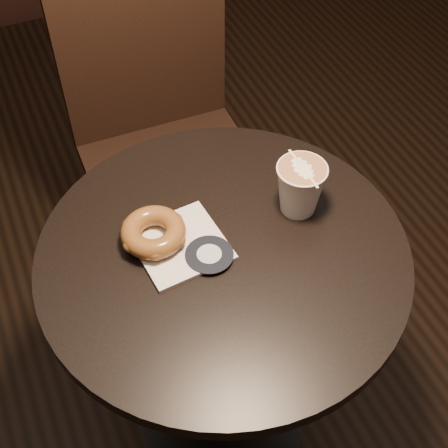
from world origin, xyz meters
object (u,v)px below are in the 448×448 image
object	(u,v)px
cafe_table	(223,309)
chair	(159,114)
latte_cup	(300,188)
doughnut	(153,232)
pastry_bag	(180,245)

from	to	relation	value
cafe_table	chair	world-z (taller)	chair
chair	latte_cup	distance (m)	0.58
latte_cup	doughnut	bearing A→B (deg)	173.71
cafe_table	latte_cup	xyz separation A→B (m)	(0.18, 0.04, 0.25)
pastry_bag	doughnut	size ratio (longest dim) A/B	1.30
doughnut	latte_cup	distance (m)	0.29
cafe_table	latte_cup	world-z (taller)	latte_cup
cafe_table	doughnut	world-z (taller)	doughnut
cafe_table	chair	distance (m)	0.59
chair	pastry_bag	world-z (taller)	chair
doughnut	latte_cup	world-z (taller)	latte_cup
pastry_bag	doughnut	xyz separation A→B (m)	(-0.04, 0.03, 0.02)
chair	cafe_table	bearing A→B (deg)	-95.80
chair	doughnut	distance (m)	0.56
latte_cup	pastry_bag	bearing A→B (deg)	179.43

